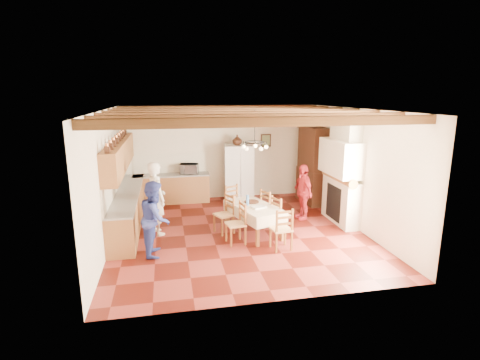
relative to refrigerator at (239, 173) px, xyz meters
name	(u,v)px	position (x,y,z in m)	size (l,w,h in m)	color
floor	(238,232)	(-0.55, -2.76, -0.90)	(6.00, 6.50, 0.02)	#450F09
ceiling	(238,109)	(-0.55, -2.76, 2.12)	(6.00, 6.50, 0.02)	silver
wall_back	(219,152)	(-0.55, 0.50, 0.61)	(6.00, 0.02, 3.00)	#F3E3CC
wall_front	(278,215)	(-0.55, -6.02, 0.61)	(6.00, 0.02, 3.00)	#F3E3CC
wall_left	(107,178)	(-3.56, -2.76, 0.61)	(0.02, 6.50, 3.00)	#F3E3CC
wall_right	(354,168)	(2.46, -2.76, 0.61)	(0.02, 6.50, 3.00)	#F3E3CC
ceiling_beams	(238,113)	(-0.55, -2.76, 2.02)	(6.00, 6.30, 0.16)	#38200E
lower_cabinets_left	(129,209)	(-3.25, -1.71, -0.46)	(0.60, 4.30, 0.86)	brown
lower_cabinets_back	(172,189)	(-2.10, 0.19, -0.46)	(2.30, 0.60, 0.86)	brown
countertop_left	(127,192)	(-3.25, -1.71, -0.01)	(0.62, 4.30, 0.04)	slate
countertop_back	(171,175)	(-2.10, 0.19, -0.01)	(2.34, 0.62, 0.04)	slate
backsplash_left	(115,181)	(-3.54, -1.71, 0.31)	(0.03, 4.30, 0.60)	beige
backsplash_back	(171,163)	(-2.10, 0.47, 0.31)	(2.30, 0.03, 0.60)	beige
upper_cabinets	(119,155)	(-3.38, -1.71, 0.96)	(0.35, 4.20, 0.70)	brown
fireplace	(340,171)	(2.17, -2.56, 0.51)	(0.56, 1.60, 2.80)	beige
wall_picture	(266,140)	(1.00, 0.47, 0.96)	(0.34, 0.03, 0.42)	#2F2014
refrigerator	(239,173)	(0.00, 0.00, 0.00)	(0.89, 0.73, 1.79)	white
hutch	(312,165)	(2.20, -0.64, 0.29)	(0.55, 1.30, 2.37)	#331D0F
dining_table	(254,209)	(-0.20, -2.94, -0.26)	(1.28, 1.80, 0.72)	#F3E2CE
chandelier	(255,142)	(-0.20, -2.94, 1.36)	(0.47, 0.47, 0.03)	black
chair_left_near	(236,223)	(-0.75, -3.45, -0.41)	(0.42, 0.40, 0.96)	brown
chair_left_far	(224,214)	(-0.91, -2.74, -0.41)	(0.42, 0.40, 0.96)	brown
chair_right_near	(281,215)	(0.45, -3.09, -0.41)	(0.42, 0.40, 0.96)	brown
chair_right_far	(270,207)	(0.36, -2.43, -0.41)	(0.42, 0.40, 0.96)	brown
chair_end_near	(281,228)	(0.17, -3.96, -0.41)	(0.42, 0.40, 0.96)	brown
chair_end_far	(235,203)	(-0.48, -1.89, -0.41)	(0.42, 0.40, 0.96)	brown
person_man	(157,198)	(-2.50, -2.47, 0.00)	(0.65, 0.43, 1.79)	silver
person_woman_blue	(155,218)	(-2.51, -3.68, -0.09)	(0.78, 0.61, 1.60)	#2F3C8E
person_woman_red	(303,192)	(1.36, -2.10, -0.14)	(0.88, 0.37, 1.51)	#B7242B
microwave	(189,169)	(-1.54, 0.19, 0.16)	(0.56, 0.38, 0.31)	silver
fridge_vase	(237,140)	(-0.05, 0.00, 1.05)	(0.31, 0.31, 0.32)	#331D0F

